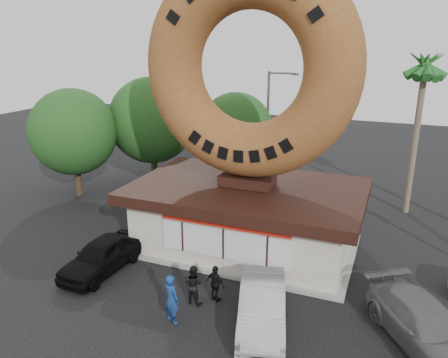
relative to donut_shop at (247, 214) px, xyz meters
name	(u,v)px	position (x,y,z in m)	size (l,w,h in m)	color
ground	(195,311)	(0.00, -5.98, -1.77)	(90.00, 90.00, 0.00)	black
donut_shop	(247,214)	(0.00, 0.00, 0.00)	(11.20, 7.20, 3.80)	beige
giant_donut	(249,68)	(0.00, 0.02, 7.08)	(10.09, 10.09, 2.57)	brown
tree_west	(152,121)	(-9.50, 7.02, 2.87)	(6.00, 6.00, 7.65)	#473321
tree_mid	(236,130)	(-4.00, 9.02, 2.25)	(5.20, 5.20, 6.63)	#473321
tree_far	(73,132)	(-13.00, 3.02, 2.56)	(5.60, 5.60, 7.14)	#473321
palm_near	(425,71)	(7.50, 8.02, 6.65)	(2.60, 2.60, 9.75)	#726651
street_lamp	(270,123)	(-1.86, 10.02, 2.72)	(2.11, 0.20, 8.00)	#59595E
person_left	(171,299)	(-0.52, -6.90, -0.78)	(0.72, 0.47, 1.98)	navy
person_center	(193,285)	(-0.32, -5.47, -0.94)	(0.80, 0.62, 1.64)	black
person_right	(216,284)	(0.45, -5.01, -0.99)	(0.91, 0.38, 1.56)	black
car_black	(102,256)	(-5.25, -4.77, -1.00)	(1.82, 4.52, 1.54)	black
car_silver	(262,305)	(2.62, -5.72, -0.99)	(1.65, 4.73, 1.56)	#A4A4A9
car_grey	(425,326)	(8.16, -4.76, -1.00)	(2.15, 5.28, 1.53)	slate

